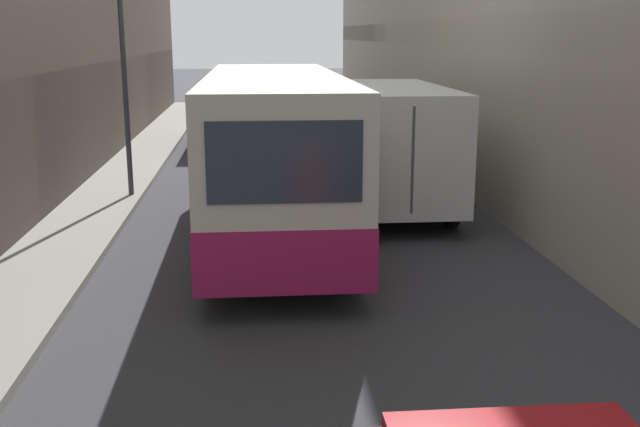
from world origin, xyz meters
name	(u,v)px	position (x,y,z in m)	size (l,w,h in m)	color
ground_plane	(308,259)	(0.00, 15.00, 0.00)	(150.00, 150.00, 0.00)	#38383D
sidewalk_left	(49,262)	(-4.42, 15.00, 0.07)	(1.68, 60.00, 0.14)	gray
bus	(274,151)	(-0.52, 16.77, 1.64)	(2.50, 9.68, 3.11)	silver
box_truck	(380,139)	(1.99, 19.37, 1.50)	(2.39, 7.51, 2.75)	silver
panel_van	(228,117)	(-1.79, 28.74, 1.04)	(1.96, 4.45, 1.86)	navy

